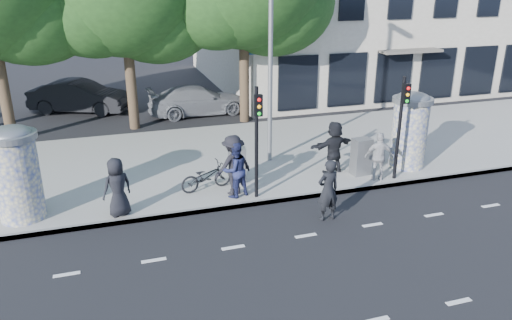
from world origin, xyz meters
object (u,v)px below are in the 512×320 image
object	(u,v)px
ped_e	(379,157)
man_road	(328,190)
ad_column_left	(16,171)
ped_c	(235,170)
street_lamp	(271,29)
cabinet_left	(237,165)
ad_column_right	(410,128)
ped_f	(334,147)
bicycle	(206,176)
car_right	(198,100)
traffic_pole_far	(401,118)
ped_d	(233,165)
car_mid	(80,96)
ped_a	(117,187)
traffic_pole_near	(257,132)
cabinet_right	(361,157)

from	to	relation	value
ped_e	man_road	xyz separation A→B (m)	(-2.67, -1.80, -0.06)
ad_column_left	ped_c	bearing A→B (deg)	-4.03
street_lamp	cabinet_left	world-z (taller)	street_lamp
ad_column_right	ped_f	world-z (taller)	ad_column_right
bicycle	man_road	bearing A→B (deg)	-145.47
man_road	car_right	distance (m)	12.09
traffic_pole_far	ped_f	xyz separation A→B (m)	(-1.72, 1.16, -1.18)
traffic_pole_far	car_right	bearing A→B (deg)	113.65
street_lamp	ped_d	size ratio (longest dim) A/B	4.26
ped_d	car_mid	xyz separation A→B (m)	(-4.61, 12.01, -0.30)
street_lamp	ped_a	xyz separation A→B (m)	(-5.44, -2.78, -3.80)
traffic_pole_near	ped_c	size ratio (longest dim) A/B	1.98
car_right	ped_a	bearing A→B (deg)	153.88
cabinet_right	car_mid	bearing A→B (deg)	123.51
ped_f	bicycle	xyz separation A→B (m)	(-4.42, -0.13, -0.46)
ped_e	cabinet_right	xyz separation A→B (m)	(-0.31, 0.60, -0.18)
man_road	cabinet_right	world-z (taller)	man_road
ped_f	cabinet_right	world-z (taller)	ped_f
street_lamp	ped_c	bearing A→B (deg)	-128.03
cabinet_left	car_right	distance (m)	8.98
traffic_pole_far	ped_e	distance (m)	1.41
ped_a	cabinet_right	bearing A→B (deg)	161.80
traffic_pole_near	ped_d	xyz separation A→B (m)	(-0.60, 0.48, -1.14)
ped_d	man_road	xyz separation A→B (m)	(2.13, -2.17, -0.19)
cabinet_right	car_right	size ratio (longest dim) A/B	0.26
ad_column_right	car_mid	world-z (taller)	ad_column_right
ad_column_left	street_lamp	size ratio (longest dim) A/B	0.33
ped_d	bicycle	bearing A→B (deg)	-53.93
ped_c	car_mid	bearing A→B (deg)	-88.57
ad_column_right	cabinet_right	world-z (taller)	ad_column_right
ad_column_left	ped_c	size ratio (longest dim) A/B	1.54
cabinet_right	ad_column_left	bearing A→B (deg)	175.85
ad_column_left	man_road	distance (m)	8.50
ped_c	street_lamp	bearing A→B (deg)	-147.28
man_road	car_right	bearing A→B (deg)	-90.63
ped_a	cabinet_right	size ratio (longest dim) A/B	1.34
ped_d	car_right	size ratio (longest dim) A/B	0.39
traffic_pole_far	ped_f	bearing A→B (deg)	146.04
ad_column_right	traffic_pole_near	bearing A→B (deg)	-171.11
ped_c	ped_f	xyz separation A→B (m)	(3.68, 0.87, 0.04)
car_mid	car_right	bearing A→B (deg)	-87.43
ad_column_left	street_lamp	distance (m)	8.90
ad_column_left	car_right	xyz separation A→B (m)	(6.87, 9.63, -0.84)
cabinet_left	car_mid	bearing A→B (deg)	122.98
ped_a	ped_d	size ratio (longest dim) A/B	0.90
ped_a	ped_e	bearing A→B (deg)	157.44
ad_column_left	ped_f	size ratio (longest dim) A/B	1.47
ped_f	car_right	xyz separation A→B (m)	(-2.81, 9.18, -0.35)
traffic_pole_far	cabinet_right	distance (m)	1.85
ad_column_left	bicycle	bearing A→B (deg)	3.46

